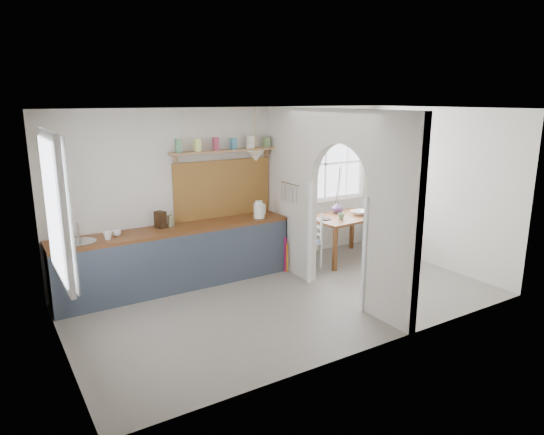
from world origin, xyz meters
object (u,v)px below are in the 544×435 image
dining_table (344,238)px  chair_right (377,225)px  chair_left (305,242)px  vase (338,207)px  kettle (259,209)px

dining_table → chair_right: chair_right is taller
chair_left → vase: size_ratio=4.44×
chair_right → vase: vase is taller
chair_right → kettle: size_ratio=3.33×
dining_table → kettle: 1.73m
kettle → chair_left: bearing=-38.6°
dining_table → chair_right: bearing=1.6°
chair_left → vase: 1.04m
dining_table → vase: vase is taller
chair_right → kettle: (-2.45, 0.11, 0.58)m
dining_table → chair_right: size_ratio=1.34×
chair_right → vase: (-0.83, 0.15, 0.41)m
dining_table → vase: 0.55m
vase → chair_right: bearing=-10.3°
chair_left → kettle: 0.95m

